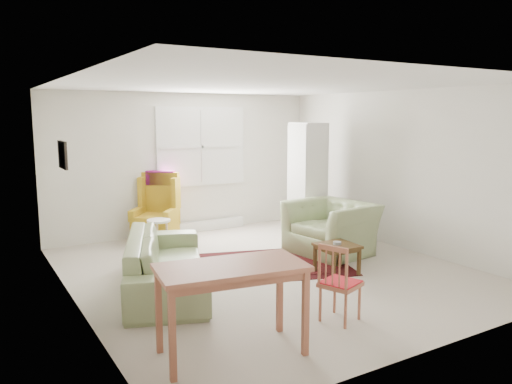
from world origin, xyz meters
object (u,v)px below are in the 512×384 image
sofa (166,252)px  armchair (331,223)px  wingback_chair (155,207)px  coffee_table (337,259)px  stool (159,234)px  cabinet (307,180)px  desk (232,310)px  desk_chair (340,282)px

sofa → armchair: (2.77, 0.23, 0.01)m
wingback_chair → coffee_table: size_ratio=2.36×
stool → cabinet: 2.71m
sofa → coffee_table: (2.16, -0.63, -0.26)m
armchair → stool: (-2.22, 1.53, -0.23)m
stool → desk: 3.75m
stool → cabinet: (2.57, -0.44, 0.75)m
armchair → cabinet: cabinet is taller
stool → cabinet: bearing=-9.7°
sofa → stool: size_ratio=4.67×
sofa → desk_chair: 2.19m
sofa → desk: sofa is taller
sofa → cabinet: size_ratio=1.16×
wingback_chair → stool: 0.66m
coffee_table → desk_chair: (-0.99, -1.22, 0.21)m
desk → armchair: bearing=36.7°
coffee_table → desk: size_ratio=0.39×
wingback_chair → cabinet: size_ratio=0.59×
sofa → desk_chair: sofa is taller
sofa → coffee_table: 2.27m
armchair → desk: 3.61m
cabinet → wingback_chair: bearing=169.6°
sofa → cabinet: 3.43m
desk → coffee_table: bearing=29.5°
coffee_table → stool: 2.88m
wingback_chair → stool: size_ratio=2.38×
wingback_chair → desk: bearing=-60.5°
sofa → armchair: armchair is taller
armchair → coffee_table: bearing=-42.4°
wingback_chair → desk: (-0.81, -4.23, -0.18)m
stool → desk: bearing=-100.3°
wingback_chair → desk: 4.31m
coffee_table → stool: size_ratio=1.01×
cabinet → desk_chair: (-1.94, -3.17, -0.58)m
wingback_chair → cabinet: 2.65m
stool → cabinet: size_ratio=0.25×
sofa → wingback_chair: size_ratio=1.96×
armchair → desk_chair: armchair is taller
wingback_chair → cabinet: (2.43, -0.99, 0.41)m
wingback_chair → desk_chair: 4.19m
coffee_table → stool: stool is taller
stool → coffee_table: bearing=-55.9°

